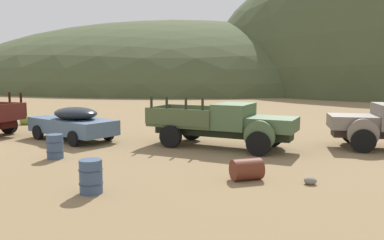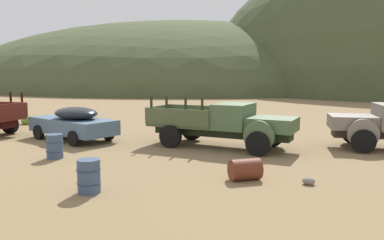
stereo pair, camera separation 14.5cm
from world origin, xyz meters
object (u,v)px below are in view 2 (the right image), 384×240
Objects in this scene: oil_drum_tipped at (245,169)px; oil_drum_foreground at (55,146)px; oil_drum_by_truck at (89,176)px; truck_weathered_green at (231,125)px; car_chalk_blue at (71,122)px.

oil_drum_foreground is at bearing 175.45° from oil_drum_tipped.
oil_drum_by_truck is at bearing -144.72° from oil_drum_tipped.
oil_drum_tipped is at bearing 35.28° from oil_drum_by_truck.
oil_drum_tipped is 1.21× the size of oil_drum_by_truck.
truck_weathered_green reaches higher than oil_drum_foreground.
oil_drum_tipped is at bearing 174.98° from car_chalk_blue.
oil_drum_foreground is (-7.29, 0.58, 0.14)m from oil_drum_tipped.
car_chalk_blue is 7.67m from truck_weathered_green.
car_chalk_blue is 10.15m from oil_drum_tipped.
car_chalk_blue is 5.66× the size of oil_drum_by_truck.
oil_drum_tipped is 1.21× the size of oil_drum_foreground.
oil_drum_tipped is 4.50m from oil_drum_by_truck.
oil_drum_tipped is 7.31m from oil_drum_foreground.
oil_drum_by_truck is (-2.12, -7.27, -0.55)m from truck_weathered_green.
truck_weathered_green is at bearing 35.52° from oil_drum_foreground.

